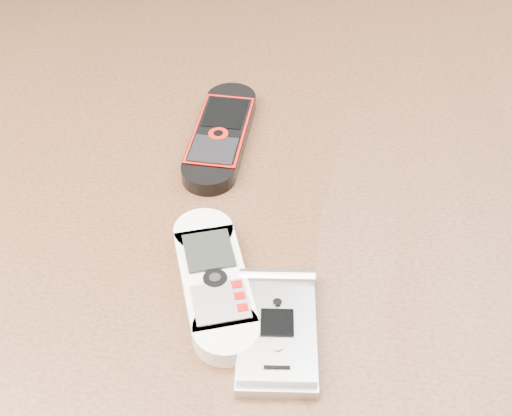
# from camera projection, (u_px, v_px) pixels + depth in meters

# --- Properties ---
(table) EXTENTS (1.20, 0.80, 0.75)m
(table) POSITION_uv_depth(u_px,v_px,m) (250.00, 303.00, 0.63)
(table) COLOR black
(table) RESTS_ON ground
(nokia_white) EXTENTS (0.09, 0.14, 0.02)m
(nokia_white) POSITION_uv_depth(u_px,v_px,m) (214.00, 280.00, 0.50)
(nokia_white) COLOR silver
(nokia_white) RESTS_ON table
(nokia_black_red) EXTENTS (0.05, 0.15, 0.01)m
(nokia_black_red) POSITION_uv_depth(u_px,v_px,m) (221.00, 134.00, 0.62)
(nokia_black_red) COLOR black
(nokia_black_red) RESTS_ON table
(motorola_razr) EXTENTS (0.06, 0.11, 0.02)m
(motorola_razr) POSITION_uv_depth(u_px,v_px,m) (277.00, 332.00, 0.46)
(motorola_razr) COLOR silver
(motorola_razr) RESTS_ON table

